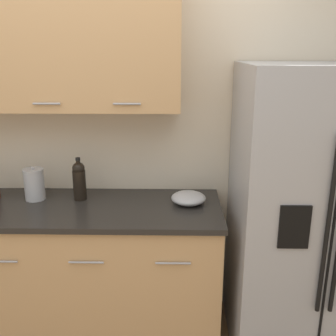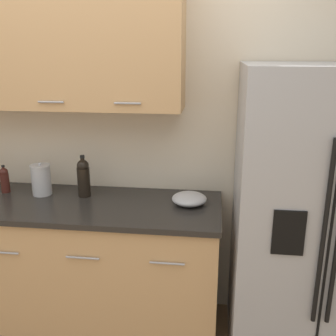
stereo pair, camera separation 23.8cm
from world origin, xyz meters
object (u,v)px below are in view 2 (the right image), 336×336
(steel_canister, at_px, (41,180))
(wine_bottle, at_px, (84,177))
(mixing_bowl, at_px, (189,199))
(refrigerator, at_px, (312,221))
(oil_bottle, at_px, (5,179))

(steel_canister, bearing_deg, wine_bottle, 0.92)
(mixing_bowl, bearing_deg, steel_canister, 176.85)
(refrigerator, bearing_deg, wine_bottle, 173.47)
(wine_bottle, relative_size, mixing_bowl, 1.28)
(oil_bottle, distance_m, mixing_bowl, 1.27)
(refrigerator, relative_size, wine_bottle, 6.37)
(steel_canister, distance_m, mixing_bowl, 1.00)
(oil_bottle, bearing_deg, wine_bottle, -0.49)
(wine_bottle, distance_m, mixing_bowl, 0.71)
(refrigerator, height_order, oil_bottle, refrigerator)
(refrigerator, height_order, steel_canister, refrigerator)
(mixing_bowl, bearing_deg, refrigerator, -8.14)
(steel_canister, bearing_deg, refrigerator, -5.27)
(wine_bottle, xyz_separation_m, steel_canister, (-0.29, -0.00, -0.03))
(refrigerator, distance_m, oil_bottle, 2.01)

